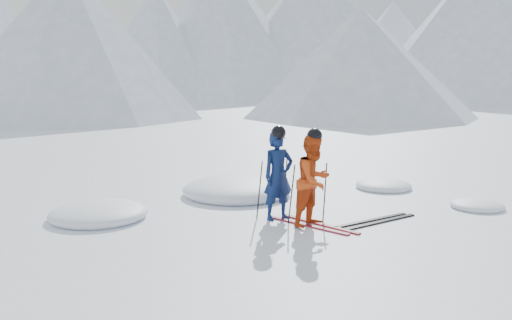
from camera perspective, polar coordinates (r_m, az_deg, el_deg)
name	(u,v)px	position (r m, az deg, el deg)	size (l,w,h in m)	color
ground	(368,217)	(10.21, 11.70, -5.88)	(160.00, 160.00, 0.00)	white
mountain_range	(191,22)	(45.16, -6.90, 14.26)	(106.15, 62.94, 15.53)	#B2BCD1
skier_blue	(278,176)	(9.68, 2.35, -1.69)	(0.58, 0.38, 1.59)	#0C1C4A
skier_red	(314,181)	(9.32, 6.10, -2.17)	(0.77, 0.60, 1.58)	#C23C0F
pole_blue_left	(259,190)	(9.76, 0.37, -3.18)	(0.02, 0.02, 1.06)	black
pole_blue_right	(285,187)	(10.05, 3.09, -2.83)	(0.02, 0.02, 1.06)	black
pole_red_left	(292,194)	(9.47, 3.77, -3.60)	(0.02, 0.02, 1.06)	black
pole_red_right	(325,193)	(9.64, 7.26, -3.42)	(0.02, 0.02, 1.06)	black
ski_worn_left	(307,225)	(9.45, 5.37, -6.85)	(0.09, 1.70, 0.03)	black
ski_worn_right	(319,224)	(9.56, 6.67, -6.69)	(0.09, 1.70, 0.03)	black
ski_loose_a	(371,220)	(9.94, 12.05, -6.22)	(0.09, 1.70, 0.03)	black
ski_loose_b	(381,222)	(9.87, 13.02, -6.36)	(0.09, 1.70, 0.03)	black
snow_lumps	(232,200)	(11.33, -2.50, -4.21)	(8.40, 4.49, 0.52)	white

